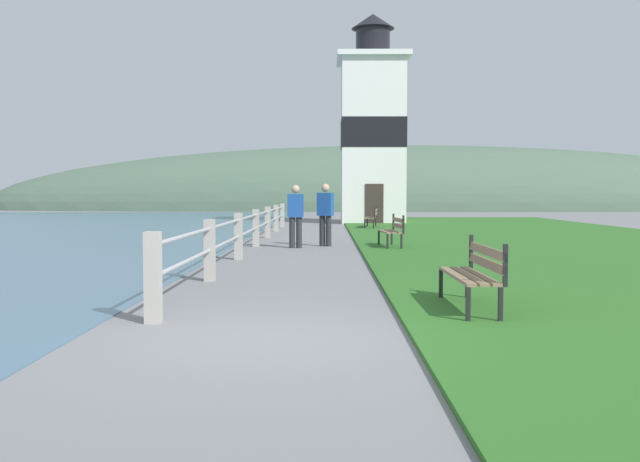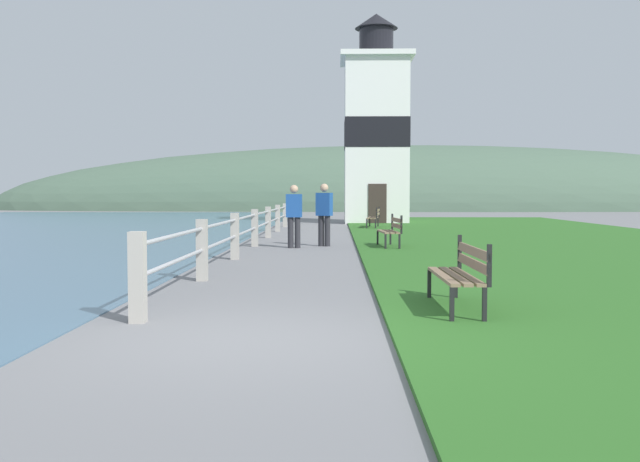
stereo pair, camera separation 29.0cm
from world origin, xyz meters
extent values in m
plane|color=slate|center=(0.00, 0.00, 0.00)|extent=(160.00, 160.00, 0.00)
cube|color=#2D6623|center=(7.50, 14.74, 0.03)|extent=(12.00, 44.21, 0.06)
cube|color=#A8A399|center=(-1.40, 1.00, 0.54)|extent=(0.18, 0.18, 1.07)
cube|color=#A8A399|center=(-1.40, 5.01, 0.54)|extent=(0.18, 0.18, 1.07)
cube|color=#A8A399|center=(-1.40, 9.02, 0.54)|extent=(0.18, 0.18, 1.07)
cube|color=#A8A399|center=(-1.40, 13.03, 0.54)|extent=(0.18, 0.18, 1.07)
cube|color=#A8A399|center=(-1.40, 17.03, 0.54)|extent=(0.18, 0.18, 1.07)
cube|color=#A8A399|center=(-1.40, 21.04, 0.54)|extent=(0.18, 0.18, 1.07)
cube|color=#A8A399|center=(-1.40, 25.05, 0.54)|extent=(0.18, 0.18, 1.07)
cylinder|color=#B2B2B7|center=(-1.40, 13.03, 0.91)|extent=(0.06, 24.05, 0.06)
cylinder|color=#B2B2B7|center=(-1.40, 13.03, 0.54)|extent=(0.06, 24.05, 0.06)
cube|color=#846B51|center=(2.27, 1.77, 0.47)|extent=(0.13, 1.90, 0.04)
cube|color=#846B51|center=(2.42, 1.78, 0.47)|extent=(0.13, 1.90, 0.04)
cube|color=#846B51|center=(2.57, 1.78, 0.47)|extent=(0.13, 1.90, 0.04)
cube|color=#846B51|center=(2.65, 1.78, 0.79)|extent=(0.07, 1.90, 0.11)
cube|color=#846B51|center=(2.65, 1.78, 0.63)|extent=(0.07, 1.90, 0.11)
cube|color=black|center=(2.24, 0.85, 0.23)|extent=(0.05, 0.05, 0.45)
cube|color=black|center=(2.23, 2.70, 0.23)|extent=(0.05, 0.05, 0.45)
cube|color=black|center=(2.61, 0.85, 0.23)|extent=(0.05, 0.05, 0.45)
cube|color=black|center=(2.60, 2.70, 0.23)|extent=(0.05, 0.05, 0.45)
cube|color=black|center=(2.66, 0.85, 0.70)|extent=(0.05, 0.05, 0.49)
cube|color=black|center=(2.65, 2.70, 0.70)|extent=(0.05, 0.05, 0.49)
cube|color=#846B51|center=(2.21, 12.30, 0.47)|extent=(0.23, 1.63, 0.04)
cube|color=#846B51|center=(2.35, 12.31, 0.47)|extent=(0.23, 1.63, 0.04)
cube|color=#846B51|center=(2.50, 12.32, 0.47)|extent=(0.23, 1.63, 0.04)
cube|color=#846B51|center=(2.59, 12.33, 0.79)|extent=(0.18, 1.62, 0.11)
cube|color=#846B51|center=(2.59, 12.33, 0.63)|extent=(0.18, 1.62, 0.11)
cube|color=black|center=(2.23, 11.51, 0.23)|extent=(0.05, 0.05, 0.45)
cube|color=black|center=(2.11, 13.08, 0.23)|extent=(0.05, 0.05, 0.45)
cube|color=black|center=(2.60, 11.54, 0.23)|extent=(0.05, 0.05, 0.45)
cube|color=black|center=(2.48, 13.11, 0.23)|extent=(0.05, 0.05, 0.45)
cube|color=black|center=(2.65, 11.54, 0.70)|extent=(0.05, 0.05, 0.49)
cube|color=black|center=(2.53, 13.11, 0.70)|extent=(0.05, 0.05, 0.49)
cube|color=#846B51|center=(2.36, 23.55, 0.47)|extent=(0.33, 1.95, 0.04)
cube|color=#846B51|center=(2.50, 23.53, 0.47)|extent=(0.33, 1.95, 0.04)
cube|color=#846B51|center=(2.65, 23.51, 0.47)|extent=(0.33, 1.95, 0.04)
cube|color=#846B51|center=(2.73, 23.50, 0.79)|extent=(0.28, 1.94, 0.11)
cube|color=#846B51|center=(2.73, 23.50, 0.63)|extent=(0.28, 1.94, 0.11)
cube|color=black|center=(2.21, 22.61, 0.23)|extent=(0.06, 0.06, 0.45)
cube|color=black|center=(2.42, 24.49, 0.23)|extent=(0.06, 0.06, 0.45)
cube|color=black|center=(2.58, 22.57, 0.23)|extent=(0.06, 0.06, 0.45)
cube|color=black|center=(2.79, 24.45, 0.23)|extent=(0.06, 0.06, 0.45)
cube|color=black|center=(2.63, 22.56, 0.70)|extent=(0.06, 0.06, 0.49)
cube|color=black|center=(2.84, 24.45, 0.70)|extent=(0.06, 0.06, 0.49)
cube|color=white|center=(2.96, 29.54, 4.14)|extent=(3.18, 3.18, 8.29)
cube|color=black|center=(2.96, 29.54, 4.56)|extent=(3.22, 3.22, 1.49)
cube|color=white|center=(2.96, 29.54, 8.41)|extent=(3.65, 3.65, 0.25)
cylinder|color=black|center=(2.96, 29.54, 9.22)|extent=(1.75, 1.75, 1.37)
cone|color=black|center=(2.96, 29.54, 10.28)|extent=(2.18, 2.18, 0.75)
cube|color=#332823|center=(2.96, 27.93, 1.00)|extent=(0.90, 0.06, 2.00)
cylinder|color=#28282D|center=(-0.34, 12.53, 0.43)|extent=(0.16, 0.16, 0.86)
cylinder|color=#28282D|center=(-0.15, 12.52, 0.43)|extent=(0.16, 0.16, 0.86)
cube|color=#1E4C99|center=(-0.25, 12.53, 1.18)|extent=(0.44, 0.26, 0.64)
sphere|color=tan|center=(-0.25, 12.53, 1.64)|extent=(0.23, 0.23, 0.23)
cylinder|color=#28282D|center=(0.49, 13.26, 0.44)|extent=(0.16, 0.16, 0.88)
cylinder|color=#28282D|center=(0.67, 13.18, 0.44)|extent=(0.16, 0.16, 0.88)
cube|color=#1E4C99|center=(0.58, 13.22, 1.21)|extent=(0.50, 0.40, 0.66)
sphere|color=tan|center=(0.58, 13.22, 1.68)|extent=(0.24, 0.24, 0.24)
ellipsoid|color=#4C6651|center=(8.00, 59.47, 0.00)|extent=(80.00, 16.00, 12.00)
camera|label=1|loc=(0.63, -7.24, 1.51)|focal=40.00mm
camera|label=2|loc=(0.92, -7.23, 1.51)|focal=40.00mm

